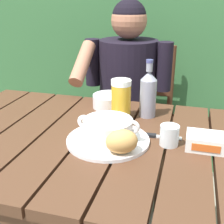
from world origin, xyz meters
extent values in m
cube|color=#492C1C|center=(-0.30, 0.00, 0.75)|extent=(0.14, 0.81, 0.04)
cube|color=#492C1C|center=(-0.15, 0.00, 0.75)|extent=(0.14, 0.81, 0.04)
cube|color=#492C1C|center=(0.00, 0.00, 0.75)|extent=(0.14, 0.81, 0.04)
cube|color=#492C1C|center=(0.15, 0.00, 0.75)|extent=(0.14, 0.81, 0.04)
cube|color=#492C1C|center=(0.30, 0.00, 0.75)|extent=(0.14, 0.81, 0.04)
cube|color=#492C1C|center=(0.00, 0.37, 0.69)|extent=(1.29, 0.03, 0.08)
cube|color=#492C1C|center=(-0.62, 0.36, 0.36)|extent=(0.06, 0.06, 0.73)
cube|color=#356638|center=(0.00, 1.41, 0.90)|extent=(2.99, 0.60, 1.80)
cylinder|color=#4C3823|center=(-0.93, 1.56, 1.13)|extent=(0.10, 0.10, 2.26)
cylinder|color=#4A2717|center=(0.16, 0.56, 0.23)|extent=(0.04, 0.04, 0.46)
cylinder|color=#4A2717|center=(-0.28, 0.56, 0.23)|extent=(0.04, 0.04, 0.46)
cylinder|color=#4A2717|center=(0.16, 1.00, 0.23)|extent=(0.04, 0.04, 0.46)
cylinder|color=#4A2717|center=(-0.28, 1.00, 0.23)|extent=(0.04, 0.04, 0.46)
cube|color=#4A2717|center=(-0.06, 0.78, 0.47)|extent=(0.48, 0.47, 0.02)
cylinder|color=#4A2717|center=(0.16, 1.00, 0.70)|extent=(0.04, 0.04, 0.48)
cylinder|color=#4A2717|center=(-0.28, 1.00, 0.70)|extent=(0.04, 0.04, 0.48)
cube|color=#4A2717|center=(-0.06, 1.00, 0.62)|extent=(0.44, 0.02, 0.04)
cube|color=#4A2717|center=(-0.06, 1.00, 0.74)|extent=(0.44, 0.02, 0.04)
cube|color=#4A2717|center=(-0.06, 1.00, 0.86)|extent=(0.44, 0.02, 0.04)
cylinder|color=black|center=(0.02, 0.48, 0.23)|extent=(0.11, 0.11, 0.45)
cylinder|color=black|center=(0.02, 0.58, 0.51)|extent=(0.13, 0.40, 0.13)
cylinder|color=black|center=(-0.15, 0.48, 0.23)|extent=(0.11, 0.11, 0.45)
cylinder|color=black|center=(-0.15, 0.58, 0.51)|extent=(0.13, 0.40, 0.13)
cylinder|color=black|center=(-0.06, 0.68, 0.76)|extent=(0.32, 0.32, 0.50)
sphere|color=#A0664D|center=(-0.06, 0.68, 1.11)|extent=(0.19, 0.19, 0.19)
sphere|color=black|center=(-0.06, 0.68, 1.13)|extent=(0.18, 0.18, 0.18)
cylinder|color=black|center=(0.14, 0.66, 0.88)|extent=(0.08, 0.08, 0.26)
cylinder|color=black|center=(-0.26, 0.66, 0.88)|extent=(0.08, 0.08, 0.26)
cylinder|color=#A0664D|center=(-0.26, 0.50, 0.91)|extent=(0.07, 0.25, 0.21)
cylinder|color=white|center=(0.03, -0.02, 0.77)|extent=(0.29, 0.29, 0.01)
cylinder|color=white|center=(0.03, -0.02, 0.81)|extent=(0.17, 0.17, 0.07)
cylinder|color=#A44827|center=(0.03, -0.02, 0.83)|extent=(0.15, 0.15, 0.01)
torus|color=white|center=(-0.06, -0.02, 0.83)|extent=(0.05, 0.01, 0.05)
torus|color=white|center=(0.11, -0.02, 0.83)|extent=(0.05, 0.01, 0.05)
ellipsoid|color=tan|center=(0.09, -0.10, 0.81)|extent=(0.12, 0.11, 0.08)
cylinder|color=gold|center=(0.02, 0.18, 0.83)|extent=(0.08, 0.08, 0.14)
cylinder|color=white|center=(0.02, 0.18, 0.92)|extent=(0.08, 0.08, 0.02)
cylinder|color=gray|center=(0.12, 0.24, 0.84)|extent=(0.07, 0.07, 0.16)
cone|color=gray|center=(0.12, 0.24, 0.94)|extent=(0.07, 0.07, 0.03)
cylinder|color=gray|center=(0.12, 0.24, 0.97)|extent=(0.03, 0.03, 0.03)
cylinder|color=#3F4179|center=(0.12, 0.24, 0.99)|extent=(0.03, 0.03, 0.01)
cylinder|color=silver|center=(0.23, 0.01, 0.80)|extent=(0.06, 0.06, 0.07)
cube|color=white|center=(0.35, 0.02, 0.79)|extent=(0.13, 0.09, 0.05)
cube|color=#D35820|center=(0.35, -0.03, 0.79)|extent=(0.09, 0.00, 0.02)
cube|color=silver|center=(0.21, 0.06, 0.77)|extent=(0.12, 0.03, 0.00)
cube|color=black|center=(0.15, 0.05, 0.77)|extent=(0.06, 0.02, 0.01)
cylinder|color=white|center=(-0.06, 0.30, 0.79)|extent=(0.15, 0.15, 0.06)
camera|label=1|loc=(0.28, -0.88, 1.24)|focal=46.90mm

